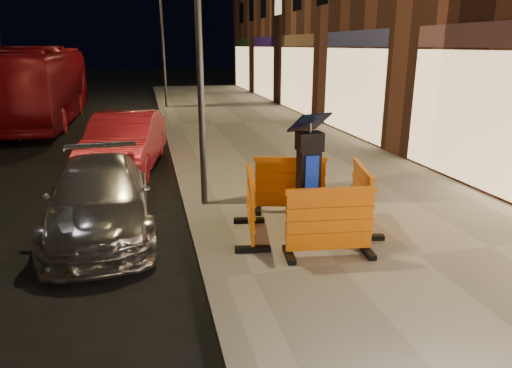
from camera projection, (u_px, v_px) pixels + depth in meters
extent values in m
plane|color=black|center=(215.00, 288.00, 6.06)|extent=(120.00, 120.00, 0.00)
cube|color=gray|center=(417.00, 260.00, 6.71)|extent=(6.00, 60.00, 0.15)
cube|color=slate|center=(215.00, 283.00, 6.04)|extent=(0.30, 60.00, 0.15)
cube|color=black|center=(308.00, 177.00, 7.30)|extent=(0.69, 0.69, 1.85)
cube|color=orange|center=(330.00, 222.00, 6.54)|extent=(1.38, 0.70, 1.03)
cube|color=orange|center=(290.00, 185.00, 8.30)|extent=(1.42, 0.86, 1.03)
cube|color=orange|center=(251.00, 206.00, 7.21)|extent=(0.76, 1.40, 1.03)
cube|color=orange|center=(361.00, 197.00, 7.63)|extent=(0.84, 1.41, 1.03)
imported|color=#B3B3B8|center=(103.00, 230.00, 7.97)|extent=(1.87, 4.20, 1.20)
imported|color=#AA1A29|center=(127.00, 169.00, 11.88)|extent=(2.23, 4.58, 1.45)
imported|color=maroon|center=(44.00, 123.00, 19.05)|extent=(2.70, 11.04, 3.07)
cylinder|color=#3F3F44|center=(199.00, 42.00, 7.99)|extent=(0.12, 0.12, 6.00)
cylinder|color=#3F3F44|center=(163.00, 44.00, 21.94)|extent=(0.12, 0.12, 6.00)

